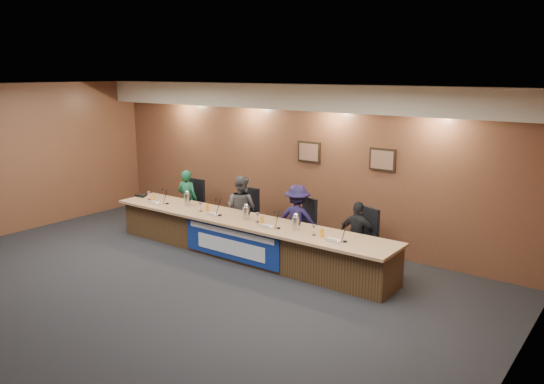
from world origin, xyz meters
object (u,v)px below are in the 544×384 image
(carafe_mid, at_px, (246,213))
(office_chair_c, at_px, (300,229))
(panelist_b, at_px, (241,209))
(panelist_c, at_px, (297,220))
(carafe_right, at_px, (296,224))
(carafe_left, at_px, (188,200))
(office_chair_b, at_px, (245,218))
(panelist_d, at_px, (358,236))
(dais_body, at_px, (245,239))
(office_chair_a, at_px, (191,206))
(speakerphone, at_px, (142,196))
(office_chair_d, at_px, (360,242))
(banner, at_px, (231,243))
(panelist_a, at_px, (188,199))

(carafe_mid, bearing_deg, office_chair_c, 51.15)
(panelist_b, height_order, panelist_c, panelist_b)
(carafe_right, bearing_deg, carafe_left, 178.23)
(carafe_right, bearing_deg, office_chair_b, 155.75)
(office_chair_b, bearing_deg, panelist_d, -3.15)
(dais_body, height_order, office_chair_a, dais_body)
(office_chair_b, bearing_deg, speakerphone, -162.25)
(dais_body, height_order, office_chair_d, dais_body)
(banner, relative_size, panelist_a, 1.66)
(office_chair_a, height_order, carafe_mid, carafe_mid)
(office_chair_d, bearing_deg, panelist_d, -68.46)
(office_chair_a, height_order, office_chair_d, same)
(panelist_a, height_order, panelist_c, panelist_c)
(carafe_left, bearing_deg, office_chair_d, 11.90)
(office_chair_d, relative_size, carafe_right, 2.02)
(office_chair_c, xyz_separation_m, carafe_mid, (-0.66, -0.82, 0.39))
(speakerphone, bearing_deg, banner, -8.10)
(panelist_a, xyz_separation_m, office_chair_b, (1.55, 0.10, -0.18))
(panelist_d, relative_size, office_chair_a, 2.56)
(dais_body, height_order, office_chair_c, dais_body)
(panelist_b, height_order, carafe_left, panelist_b)
(panelist_b, distance_m, panelist_d, 2.67)
(panelist_b, height_order, office_chair_a, panelist_b)
(dais_body, height_order, office_chair_b, dais_body)
(banner, distance_m, office_chair_b, 1.36)
(panelist_c, relative_size, carafe_left, 5.29)
(office_chair_d, xyz_separation_m, speakerphone, (-4.95, -0.77, 0.30))
(office_chair_c, xyz_separation_m, speakerphone, (-3.66, -0.77, 0.30))
(panelist_c, distance_m, panelist_d, 1.29)
(dais_body, distance_m, carafe_right, 1.30)
(office_chair_b, bearing_deg, carafe_right, -25.25)
(panelist_a, height_order, panelist_b, panelist_b)
(panelist_c, xyz_separation_m, office_chair_a, (-2.94, 0.10, -0.20))
(panelist_c, relative_size, office_chair_d, 2.84)
(panelist_d, bearing_deg, office_chair_d, -92.34)
(carafe_right, bearing_deg, panelist_b, 158.38)
(carafe_mid, bearing_deg, carafe_right, -0.86)
(office_chair_c, relative_size, carafe_mid, 2.04)
(dais_body, bearing_deg, office_chair_d, 21.10)
(office_chair_c, height_order, carafe_left, carafe_left)
(panelist_a, height_order, office_chair_b, panelist_a)
(dais_body, relative_size, panelist_b, 4.35)
(panelist_a, bearing_deg, speakerphone, 31.43)
(banner, xyz_separation_m, office_chair_c, (0.73, 1.19, 0.10))
(panelist_c, bearing_deg, panelist_d, 163.91)
(dais_body, relative_size, speakerphone, 18.75)
(office_chair_d, xyz_separation_m, carafe_right, (-0.82, -0.83, 0.39))
(banner, distance_m, panelist_c, 1.35)
(office_chair_b, distance_m, office_chair_d, 2.67)
(panelist_b, xyz_separation_m, panelist_d, (2.67, 0.00, -0.08))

